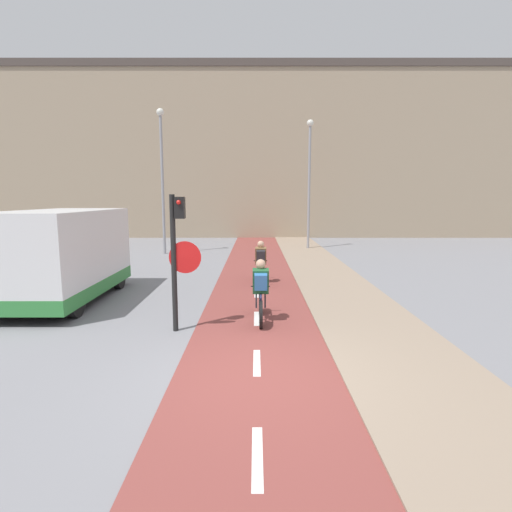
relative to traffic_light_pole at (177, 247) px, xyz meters
The scene contains 10 objects.
ground_plane 3.27m from the traffic_light_pole, 53.48° to the right, with size 120.00×120.00×0.00m, color gray.
bike_lane 3.27m from the traffic_light_pole, 53.45° to the right, with size 2.65×60.00×0.02m.
sidewalk_strip 5.02m from the traffic_light_pole, 27.94° to the right, with size 2.40×60.00×0.05m.
building_row_background 22.92m from the traffic_light_pole, 85.85° to the left, with size 60.00×5.20×12.00m.
traffic_light_pole is the anchor object (origin of this frame).
street_lamp_far 12.50m from the traffic_light_pole, 104.23° to the left, with size 0.36×0.36×7.08m.
street_lamp_sidewalk 14.73m from the traffic_light_pole, 71.95° to the left, with size 0.36×0.36×6.92m.
cyclist_near 2.13m from the traffic_light_pole, 20.07° to the left, with size 0.46×1.68×1.44m.
cyclist_far 5.23m from the traffic_light_pole, 69.71° to the left, with size 0.46×1.62×1.41m.
van 4.39m from the traffic_light_pole, 145.56° to the left, with size 2.15×4.64×2.47m.
Camera 1 is at (-0.01, -5.95, 2.79)m, focal length 28.00 mm.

